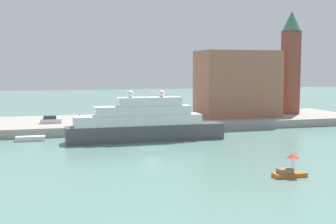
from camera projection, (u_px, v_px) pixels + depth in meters
ground at (152, 149)px, 71.85m from camera, size 400.00×400.00×0.00m
quay_dock at (121, 123)px, 98.40m from camera, size 110.00×23.68×1.73m
large_yacht at (144, 124)px, 79.31m from camera, size 28.00×4.14×10.52m
small_motorboat at (289, 170)px, 52.96m from camera, size 4.03×1.51×2.80m
work_barge at (31, 139)px, 79.32m from camera, size 5.03×1.77×0.84m
harbor_building at (237, 84)px, 103.09m from camera, size 17.87×10.40×14.99m
bell_tower at (291, 58)px, 108.83m from camera, size 4.48×4.48×24.72m
parked_car at (51, 120)px, 90.64m from camera, size 4.16×1.78×1.53m
person_figure at (80, 118)px, 93.78m from camera, size 0.36×0.36×1.62m
mooring_bollard at (137, 122)px, 88.52m from camera, size 0.39×0.39×0.83m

